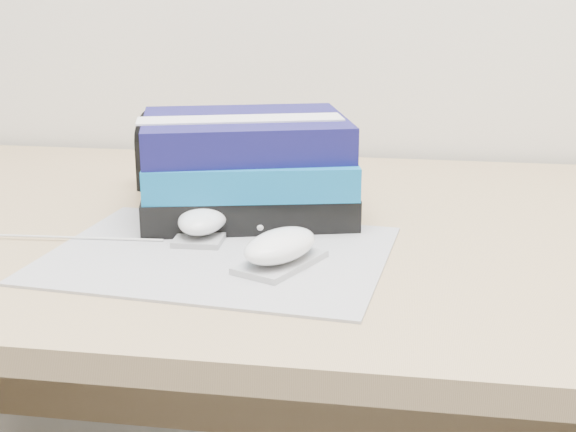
% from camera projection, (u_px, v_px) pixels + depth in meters
% --- Properties ---
extents(desk, '(1.60, 0.80, 0.73)m').
position_uv_depth(desk, '(340.00, 366.00, 1.16)').
color(desk, tan).
rests_on(desk, ground).
extents(mousepad, '(0.40, 0.33, 0.00)m').
position_uv_depth(mousepad, '(219.00, 254.00, 0.91)').
color(mousepad, gray).
rests_on(mousepad, desk).
extents(mouse_rear, '(0.06, 0.11, 0.04)m').
position_uv_depth(mouse_rear, '(203.00, 221.00, 0.97)').
color(mouse_rear, '#9D9D9F').
rests_on(mouse_rear, mousepad).
extents(mouse_front, '(0.10, 0.12, 0.05)m').
position_uv_depth(mouse_front, '(280.00, 248.00, 0.87)').
color(mouse_front, '#ABAAAD').
rests_on(mouse_front, mousepad).
extents(usb_cable, '(0.23, 0.02, 0.00)m').
position_uv_depth(usb_cable, '(69.00, 237.00, 0.96)').
color(usb_cable, silver).
rests_on(usb_cable, mousepad).
extents(book_stack, '(0.31, 0.28, 0.13)m').
position_uv_depth(book_stack, '(247.00, 167.00, 1.05)').
color(book_stack, black).
rests_on(book_stack, desk).
extents(pouch, '(0.15, 0.13, 0.12)m').
position_uv_depth(pouch, '(189.00, 152.00, 1.18)').
color(pouch, black).
rests_on(pouch, desk).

